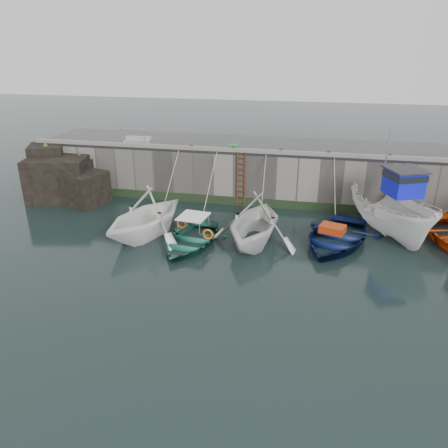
% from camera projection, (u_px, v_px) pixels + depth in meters
% --- Properties ---
extents(ground, '(120.00, 120.00, 0.00)m').
position_uv_depth(ground, '(247.00, 299.00, 16.43)').
color(ground, black).
rests_on(ground, ground).
extents(quay_back, '(30.00, 5.00, 3.00)m').
position_uv_depth(quay_back, '(280.00, 171.00, 27.14)').
color(quay_back, slate).
rests_on(quay_back, ground).
extents(road_back, '(30.00, 5.00, 0.16)m').
position_uv_depth(road_back, '(281.00, 146.00, 26.53)').
color(road_back, black).
rests_on(road_back, quay_back).
extents(kerb_back, '(30.00, 0.30, 0.20)m').
position_uv_depth(kerb_back, '(277.00, 152.00, 24.34)').
color(kerb_back, slate).
rests_on(kerb_back, road_back).
extents(algae_back, '(30.00, 0.08, 0.50)m').
position_uv_depth(algae_back, '(275.00, 204.00, 25.33)').
color(algae_back, black).
rests_on(algae_back, ground).
extents(rock_outcrop, '(5.85, 4.24, 3.41)m').
position_uv_depth(rock_outcrop, '(63.00, 178.00, 26.64)').
color(rock_outcrop, black).
rests_on(rock_outcrop, ground).
extents(ladder, '(0.51, 0.08, 3.20)m').
position_uv_depth(ladder, '(241.00, 180.00, 25.15)').
color(ladder, '#3F1E0F').
rests_on(ladder, ground).
extents(boat_near_white, '(6.07, 6.51, 2.79)m').
position_uv_depth(boat_near_white, '(147.00, 235.00, 21.81)').
color(boat_near_white, white).
rests_on(boat_near_white, ground).
extents(boat_near_white_rope, '(0.04, 3.80, 3.10)m').
position_uv_depth(boat_near_white_rope, '(172.00, 209.00, 25.32)').
color(boat_near_white_rope, tan).
rests_on(boat_near_white_rope, ground).
extents(boat_near_blue, '(3.82, 4.98, 0.96)m').
position_uv_depth(boat_near_blue, '(190.00, 244.00, 20.87)').
color(boat_near_blue, '#195748').
rests_on(boat_near_blue, ground).
extents(boat_near_blue_rope, '(0.04, 4.21, 3.10)m').
position_uv_depth(boat_near_blue_rope, '(210.00, 213.00, 24.62)').
color(boat_near_blue_rope, tan).
rests_on(boat_near_blue_rope, ground).
extents(boat_near_blacktrim, '(4.99, 5.64, 2.75)m').
position_uv_depth(boat_near_blacktrim, '(254.00, 242.00, 21.07)').
color(boat_near_blacktrim, silver).
rests_on(boat_near_blacktrim, ground).
extents(boat_near_blacktrim_rope, '(0.04, 3.58, 3.10)m').
position_uv_depth(boat_near_blacktrim_rope, '(264.00, 215.00, 24.44)').
color(boat_near_blacktrim_rope, tan).
rests_on(boat_near_blacktrim_rope, ground).
extents(boat_near_navy, '(5.41, 6.42, 1.14)m').
position_uv_depth(boat_near_navy, '(335.00, 242.00, 21.05)').
color(boat_near_navy, '#0A1544').
rests_on(boat_near_navy, ground).
extents(boat_near_navy_rope, '(0.04, 3.09, 3.10)m').
position_uv_depth(boat_near_navy_rope, '(334.00, 217.00, 24.06)').
color(boat_near_navy_rope, tan).
rests_on(boat_near_navy_rope, ground).
extents(boat_far_white, '(4.82, 7.12, 5.57)m').
position_uv_depth(boat_far_white, '(392.00, 213.00, 21.67)').
color(boat_far_white, white).
rests_on(boat_far_white, ground).
extents(fish_crate, '(0.59, 0.42, 0.33)m').
position_uv_depth(fish_crate, '(234.00, 147.00, 25.10)').
color(fish_crate, '#157737').
rests_on(fish_crate, road_back).
extents(railing, '(1.60, 1.05, 1.00)m').
position_uv_depth(railing, '(138.00, 140.00, 26.96)').
color(railing, '#A5A8AD').
rests_on(railing, road_back).
extents(bollard_a, '(0.18, 0.18, 0.28)m').
position_uv_depth(bollard_a, '(192.00, 147.00, 25.37)').
color(bollard_a, '#3F1E0F').
rests_on(bollard_a, road_back).
extents(bollard_b, '(0.18, 0.18, 0.28)m').
position_uv_depth(bollard_b, '(234.00, 149.00, 24.89)').
color(bollard_b, '#3F1E0F').
rests_on(bollard_b, road_back).
extents(bollard_c, '(0.18, 0.18, 0.28)m').
position_uv_depth(bollard_c, '(281.00, 151.00, 24.37)').
color(bollard_c, '#3F1E0F').
rests_on(bollard_c, road_back).
extents(bollard_d, '(0.18, 0.18, 0.28)m').
position_uv_depth(bollard_d, '(329.00, 153.00, 23.88)').
color(bollard_d, '#3F1E0F').
rests_on(bollard_d, road_back).
extents(bollard_e, '(0.18, 0.18, 0.28)m').
position_uv_depth(bollard_e, '(390.00, 156.00, 23.26)').
color(bollard_e, '#3F1E0F').
rests_on(bollard_e, road_back).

